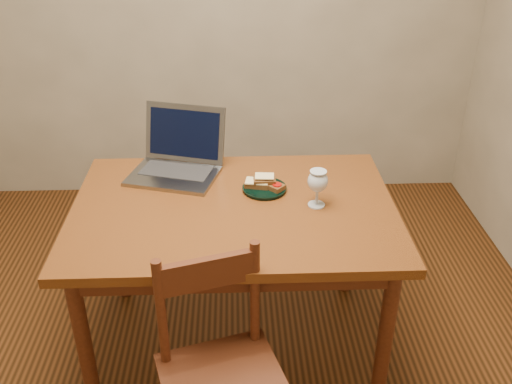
{
  "coord_description": "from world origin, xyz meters",
  "views": [
    {
      "loc": [
        0.09,
        -1.86,
        1.92
      ],
      "look_at": [
        0.17,
        0.11,
        0.8
      ],
      "focal_mm": 40.0,
      "sensor_mm": 36.0,
      "label": 1
    }
  ],
  "objects_px": {
    "plate": "(264,189)",
    "laptop": "(179,155)",
    "table": "(234,224)",
    "chair": "(221,367)",
    "milk_glass": "(317,188)"
  },
  "relations": [
    {
      "from": "plate",
      "to": "laptop",
      "type": "xyz_separation_m",
      "value": [
        -0.37,
        0.21,
        0.06
      ]
    },
    {
      "from": "table",
      "to": "chair",
      "type": "xyz_separation_m",
      "value": [
        -0.05,
        -0.6,
        -0.19
      ]
    },
    {
      "from": "table",
      "to": "plate",
      "type": "distance_m",
      "value": 0.2
    },
    {
      "from": "table",
      "to": "laptop",
      "type": "bearing_deg",
      "value": 126.49
    },
    {
      "from": "plate",
      "to": "laptop",
      "type": "bearing_deg",
      "value": 151.03
    },
    {
      "from": "plate",
      "to": "laptop",
      "type": "height_order",
      "value": "laptop"
    },
    {
      "from": "table",
      "to": "chair",
      "type": "relative_size",
      "value": 2.62
    },
    {
      "from": "laptop",
      "to": "chair",
      "type": "bearing_deg",
      "value": -62.05
    },
    {
      "from": "chair",
      "to": "laptop",
      "type": "height_order",
      "value": "laptop"
    },
    {
      "from": "table",
      "to": "plate",
      "type": "xyz_separation_m",
      "value": [
        0.13,
        0.12,
        0.09
      ]
    },
    {
      "from": "milk_glass",
      "to": "laptop",
      "type": "distance_m",
      "value": 0.67
    },
    {
      "from": "plate",
      "to": "table",
      "type": "bearing_deg",
      "value": -137.14
    },
    {
      "from": "chair",
      "to": "milk_glass",
      "type": "bearing_deg",
      "value": 40.32
    },
    {
      "from": "milk_glass",
      "to": "plate",
      "type": "bearing_deg",
      "value": 146.97
    },
    {
      "from": "laptop",
      "to": "plate",
      "type": "bearing_deg",
      "value": -12.7
    }
  ]
}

